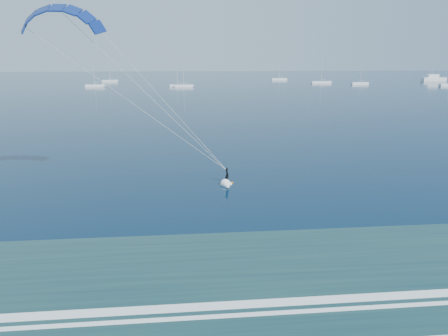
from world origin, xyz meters
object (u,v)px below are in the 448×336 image
sailboat_1 (95,86)px  sailboat_3 (184,86)px  kitesurfer_rig (152,98)px  sailboat_7 (177,86)px  sailboat_2 (110,81)px  motor_yacht (433,78)px  sailboat_5 (360,83)px  sailboat_4 (279,79)px  sailboat_8 (321,82)px

sailboat_1 → sailboat_3: 43.29m
kitesurfer_rig → sailboat_7: (-0.62, 160.05, -8.79)m
sailboat_2 → motor_yacht: bearing=-2.1°
motor_yacht → sailboat_2: bearing=177.9°
motor_yacht → sailboat_5: sailboat_5 is taller
motor_yacht → sailboat_2: sailboat_2 is taller
sailboat_4 → sailboat_2: bearing=-173.5°
sailboat_4 → kitesurfer_rig: bearing=-106.1°
sailboat_1 → sailboat_2: bearing=90.6°
kitesurfer_rig → sailboat_2: kitesurfer_rig is taller
motor_yacht → sailboat_5: 67.19m
sailboat_1 → sailboat_7: (39.94, -3.41, -0.00)m
sailboat_5 → motor_yacht: bearing=26.4°
sailboat_1 → kitesurfer_rig: bearing=-76.1°
motor_yacht → sailboat_3: sailboat_3 is taller
sailboat_2 → kitesurfer_rig: bearing=-78.8°
kitesurfer_rig → sailboat_5: (95.74, 169.89, -8.79)m
sailboat_7 → sailboat_4: bearing=42.6°
sailboat_5 → sailboat_8: sailboat_8 is taller
kitesurfer_rig → sailboat_3: kitesurfer_rig is taller
sailboat_1 → sailboat_5: 136.46m
sailboat_7 → sailboat_8: 82.45m
sailboat_3 → sailboat_5: (93.33, 11.55, -0.00)m
kitesurfer_rig → motor_yacht: kitesurfer_rig is taller
sailboat_2 → sailboat_3: sailboat_3 is taller
sailboat_4 → sailboat_5: bearing=-56.5°
sailboat_1 → sailboat_2: (-0.48, 43.50, -0.00)m
sailboat_5 → sailboat_8: bearing=144.1°
sailboat_4 → sailboat_8: 39.84m
sailboat_5 → sailboat_7: bearing=-174.2°
sailboat_2 → sailboat_4: bearing=6.5°
sailboat_4 → sailboat_5: sailboat_4 is taller
sailboat_8 → kitesurfer_rig: bearing=-113.4°
sailboat_7 → sailboat_8: size_ratio=0.80×
sailboat_4 → sailboat_7: sailboat_4 is taller
sailboat_2 → sailboat_8: size_ratio=0.86×
sailboat_8 → motor_yacht: bearing=12.9°
kitesurfer_rig → sailboat_7: 160.29m
sailboat_7 → sailboat_3: bearing=-29.3°
motor_yacht → sailboat_1: size_ratio=1.23×
kitesurfer_rig → motor_yacht: bearing=52.0°
sailboat_4 → sailboat_8: bearing=-67.2°
sailboat_2 → sailboat_4: 105.09m
sailboat_5 → sailboat_3: bearing=-172.9°
sailboat_2 → sailboat_7: 61.92m
sailboat_3 → sailboat_4: size_ratio=0.92×
motor_yacht → sailboat_4: 94.52m
sailboat_1 → sailboat_5: (136.31, 6.44, 0.00)m
sailboat_5 → sailboat_7: size_ratio=1.12×
sailboat_5 → sailboat_7: (-96.36, -9.84, -0.00)m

